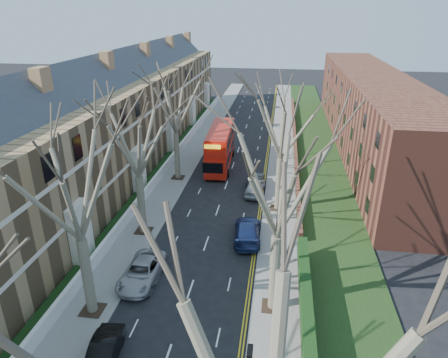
% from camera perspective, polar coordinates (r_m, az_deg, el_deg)
% --- Properties ---
extents(pavement_left, '(3.00, 102.00, 0.12)m').
position_cam_1_polar(pavement_left, '(55.94, -4.07, 4.54)').
color(pavement_left, slate).
rests_on(pavement_left, ground).
extents(pavement_right, '(3.00, 102.00, 0.12)m').
position_cam_1_polar(pavement_right, '(54.74, 8.33, 3.92)').
color(pavement_right, slate).
rests_on(pavement_right, ground).
extents(terrace_left, '(9.70, 78.00, 13.60)m').
position_cam_1_polar(terrace_left, '(49.35, -15.03, 7.88)').
color(terrace_left, olive).
rests_on(terrace_left, ground).
extents(flats_right, '(13.97, 54.00, 10.00)m').
position_cam_1_polar(flats_right, '(58.45, 20.10, 9.04)').
color(flats_right, brown).
rests_on(flats_right, ground).
extents(front_wall_left, '(0.30, 78.00, 1.00)m').
position_cam_1_polar(front_wall_left, '(48.86, -7.94, 2.25)').
color(front_wall_left, white).
rests_on(front_wall_left, ground).
extents(grass_verge_right, '(6.00, 102.00, 0.06)m').
position_cam_1_polar(grass_verge_right, '(54.94, 13.04, 3.73)').
color(grass_verge_right, '#1A3412').
rests_on(grass_verge_right, ground).
extents(tree_left_mid, '(10.50, 10.50, 14.71)m').
position_cam_1_polar(tree_left_mid, '(23.40, -21.08, 0.63)').
color(tree_left_mid, '#645D47').
rests_on(tree_left_mid, ground).
extents(tree_left_far, '(10.15, 10.15, 14.22)m').
position_cam_1_polar(tree_left_far, '(32.06, -12.66, 6.94)').
color(tree_left_far, '#645D47').
rests_on(tree_left_far, ground).
extents(tree_left_dist, '(10.50, 10.50, 14.71)m').
position_cam_1_polar(tree_left_dist, '(43.08, -7.15, 11.85)').
color(tree_left_dist, '#645D47').
rests_on(tree_left_dist, ground).
extents(tree_right_mid, '(10.50, 10.50, 14.71)m').
position_cam_1_polar(tree_right_mid, '(22.37, 8.10, 1.00)').
color(tree_right_mid, '#645D47').
rests_on(tree_right_mid, ground).
extents(tree_right_far, '(10.15, 10.15, 14.22)m').
position_cam_1_polar(tree_right_far, '(35.81, 8.40, 8.94)').
color(tree_right_far, '#645D47').
rests_on(tree_right_far, ground).
extents(double_decker_bus, '(3.15, 11.14, 4.62)m').
position_cam_1_polar(double_decker_bus, '(48.74, -0.53, 4.49)').
color(double_decker_bus, '#B8190D').
rests_on(double_decker_bus, ground).
extents(car_left_mid, '(1.80, 4.18, 1.34)m').
position_cam_1_polar(car_left_mid, '(24.54, -16.89, -22.75)').
color(car_left_mid, black).
rests_on(car_left_mid, ground).
extents(car_left_far, '(2.54, 5.24, 1.44)m').
position_cam_1_polar(car_left_far, '(29.64, -11.65, -12.83)').
color(car_left_far, '#A1A1A6').
rests_on(car_left_far, ground).
extents(car_right_near, '(2.54, 5.48, 1.55)m').
position_cam_1_polar(car_right_near, '(33.71, 3.37, -7.41)').
color(car_right_near, navy).
rests_on(car_right_near, ground).
extents(car_right_mid, '(2.09, 4.73, 1.58)m').
position_cam_1_polar(car_right_mid, '(41.80, 4.47, -1.05)').
color(car_right_mid, '#9EA1A6').
rests_on(car_right_mid, ground).
extents(car_right_far, '(1.75, 4.17, 1.34)m').
position_cam_1_polar(car_right_far, '(43.60, 4.48, -0.17)').
color(car_right_far, black).
rests_on(car_right_far, ground).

